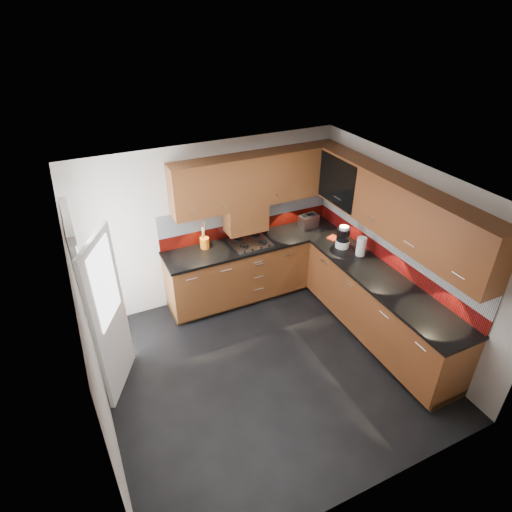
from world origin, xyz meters
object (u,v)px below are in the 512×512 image
utensil_pot (205,242)px  toaster (309,221)px  gas_hob (250,242)px  food_processor (343,238)px

utensil_pot → toaster: utensil_pot is taller
gas_hob → toaster: 1.03m
gas_hob → food_processor: size_ratio=1.68×
toaster → gas_hob: bearing=-175.8°
gas_hob → toaster: bearing=4.2°
toaster → food_processor: 0.74m
utensil_pot → food_processor: (1.78, -0.81, 0.05)m
toaster → food_processor: size_ratio=0.94×
gas_hob → toaster: toaster is taller
toaster → utensil_pot: bearing=177.0°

